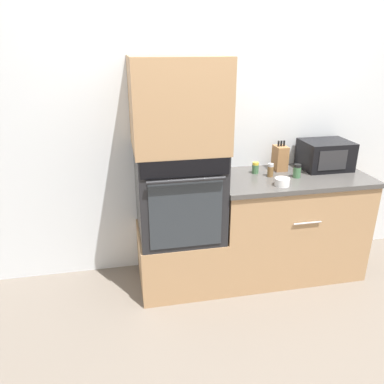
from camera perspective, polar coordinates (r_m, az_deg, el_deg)
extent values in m
plane|color=#6B6056|center=(3.02, 5.41, -15.79)|extent=(12.00, 12.00, 0.00)
cube|color=silver|center=(3.06, 2.85, 10.70)|extent=(8.00, 0.05, 2.50)
cube|color=#A87F56|center=(3.07, -1.90, -9.87)|extent=(0.64, 0.60, 0.45)
cube|color=black|center=(2.82, -2.04, 0.00)|extent=(0.62, 0.59, 0.68)
cube|color=black|center=(2.44, -0.97, 3.62)|extent=(0.59, 0.01, 0.12)
cube|color=orange|center=(2.44, -0.96, 3.59)|extent=(0.09, 0.00, 0.03)
cube|color=#282D33|center=(2.56, -0.93, -3.40)|extent=(0.51, 0.01, 0.50)
cylinder|color=black|center=(2.44, -0.83, 1.77)|extent=(0.53, 0.02, 0.02)
cube|color=#A87F56|center=(2.65, -2.24, 13.28)|extent=(0.64, 0.60, 0.63)
cube|color=#A87F56|center=(3.23, 14.29, -5.07)|extent=(1.18, 0.60, 0.83)
cube|color=#474442|center=(3.07, 15.02, 2.14)|extent=(1.20, 0.63, 0.03)
cylinder|color=#B7B7BC|center=(2.91, 17.19, -4.53)|extent=(0.22, 0.01, 0.01)
cube|color=black|center=(3.29, 19.62, 5.37)|extent=(0.39, 0.31, 0.23)
cube|color=#28282B|center=(3.15, 20.67, 4.54)|extent=(0.24, 0.01, 0.16)
cube|color=olive|center=(3.15, 13.26, 5.07)|extent=(0.10, 0.13, 0.20)
cylinder|color=black|center=(3.11, 13.05, 7.20)|extent=(0.02, 0.02, 0.04)
cylinder|color=black|center=(3.12, 13.45, 7.21)|extent=(0.02, 0.02, 0.04)
cylinder|color=black|center=(3.13, 13.85, 7.22)|extent=(0.02, 0.02, 0.04)
cylinder|color=white|center=(2.82, 13.57, 1.50)|extent=(0.11, 0.11, 0.06)
cylinder|color=#427047|center=(3.04, 9.62, 3.48)|extent=(0.05, 0.05, 0.07)
cylinder|color=gold|center=(3.03, 9.67, 4.30)|extent=(0.05, 0.05, 0.02)
cylinder|color=#427047|center=(3.02, 15.69, 2.91)|extent=(0.06, 0.06, 0.08)
cylinder|color=black|center=(3.00, 15.79, 3.87)|extent=(0.05, 0.05, 0.02)
cylinder|color=brown|center=(2.99, 11.85, 3.08)|extent=(0.05, 0.05, 0.08)
cylinder|color=#B7B7BC|center=(2.97, 11.93, 4.04)|extent=(0.04, 0.04, 0.02)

